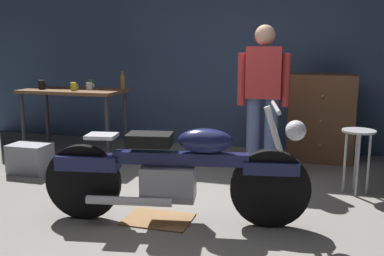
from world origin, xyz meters
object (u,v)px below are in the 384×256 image
object	(u,v)px
motorcycle	(176,170)
storage_bin	(30,159)
mug_yellow_tall	(74,86)
mug_green_speckled	(91,84)
wooden_dresser	(321,118)
bottle	(122,81)
mug_black_matte	(42,85)
mug_white_ceramic	(89,86)
shop_stool	(358,144)
person_standing	(263,94)

from	to	relation	value
motorcycle	storage_bin	size ratio (longest dim) A/B	4.93
storage_bin	mug_yellow_tall	bearing A→B (deg)	70.23
motorcycle	mug_green_speckled	distance (m)	2.60
wooden_dresser	storage_bin	bearing A→B (deg)	-154.85
bottle	mug_black_matte	bearing A→B (deg)	-161.91
storage_bin	mug_yellow_tall	size ratio (longest dim) A/B	4.16
motorcycle	mug_white_ceramic	bearing A→B (deg)	126.02
wooden_dresser	mug_yellow_tall	distance (m)	3.13
storage_bin	mug_white_ceramic	xyz separation A→B (m)	(0.36, 0.78, 0.78)
shop_stool	mug_green_speckled	xyz separation A→B (m)	(-3.26, 0.65, 0.46)
motorcycle	bottle	xyz separation A→B (m)	(-1.34, 1.88, 0.55)
mug_black_matte	mug_green_speckled	distance (m)	0.61
shop_stool	wooden_dresser	size ratio (longest dim) A/B	0.58
mug_black_matte	bottle	distance (m)	1.03
motorcycle	wooden_dresser	size ratio (longest dim) A/B	1.97
mug_yellow_tall	mug_white_ceramic	world-z (taller)	mug_yellow_tall
shop_stool	mug_yellow_tall	world-z (taller)	mug_yellow_tall
person_standing	storage_bin	xyz separation A→B (m)	(-2.57, -0.67, -0.76)
motorcycle	mug_green_speckled	xyz separation A→B (m)	(-1.78, 1.84, 0.51)
motorcycle	shop_stool	size ratio (longest dim) A/B	3.39
mug_black_matte	storage_bin	bearing A→B (deg)	-68.84
motorcycle	wooden_dresser	xyz separation A→B (m)	(1.15, 2.39, 0.10)
motorcycle	mug_black_matte	xyz separation A→B (m)	(-2.32, 1.56, 0.51)
storage_bin	wooden_dresser	bearing A→B (deg)	25.15
shop_stool	storage_bin	world-z (taller)	shop_stool
mug_yellow_tall	mug_white_ceramic	xyz separation A→B (m)	(0.13, 0.15, -0.00)
person_standing	mug_white_ceramic	distance (m)	2.21
motorcycle	storage_bin	world-z (taller)	motorcycle
wooden_dresser	mug_green_speckled	distance (m)	3.00
mug_black_matte	mug_white_ceramic	world-z (taller)	mug_black_matte
wooden_dresser	mug_black_matte	world-z (taller)	wooden_dresser
shop_stool	mug_white_ceramic	xyz separation A→B (m)	(-3.19, 0.47, 0.45)
wooden_dresser	mug_yellow_tall	world-z (taller)	wooden_dresser
motorcycle	shop_stool	xyz separation A→B (m)	(1.49, 1.19, 0.05)
wooden_dresser	mug_white_ceramic	xyz separation A→B (m)	(-2.84, -0.73, 0.40)
motorcycle	mug_white_ceramic	size ratio (longest dim) A/B	18.78
person_standing	wooden_dresser	distance (m)	1.12
mug_green_speckled	bottle	xyz separation A→B (m)	(0.43, 0.04, 0.04)
motorcycle	shop_stool	world-z (taller)	motorcycle
motorcycle	mug_green_speckled	size ratio (longest dim) A/B	19.14
mug_yellow_tall	storage_bin	bearing A→B (deg)	-109.77
wooden_dresser	storage_bin	distance (m)	3.56
storage_bin	mug_black_matte	xyz separation A→B (m)	(-0.26, 0.68, 0.79)
shop_stool	storage_bin	distance (m)	3.58
mug_black_matte	bottle	bearing A→B (deg)	18.09
shop_stool	mug_black_matte	bearing A→B (deg)	174.44
mug_yellow_tall	wooden_dresser	bearing A→B (deg)	16.31
person_standing	shop_stool	xyz separation A→B (m)	(0.98, -0.36, -0.43)
person_standing	mug_yellow_tall	world-z (taller)	person_standing
shop_stool	mug_green_speckled	world-z (taller)	mug_green_speckled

